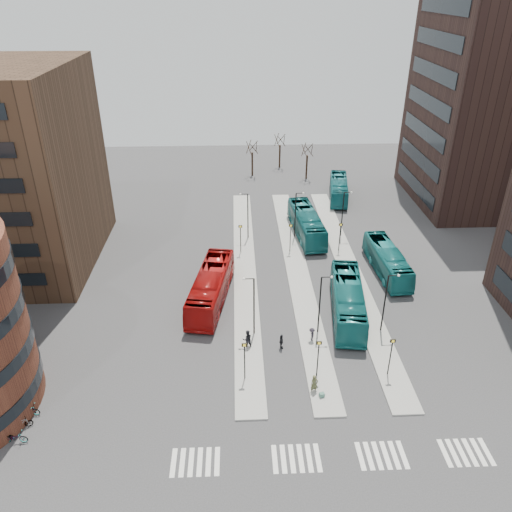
{
  "coord_description": "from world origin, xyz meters",
  "views": [
    {
      "loc": [
        -4.8,
        -19.42,
        29.06
      ],
      "look_at": [
        -2.96,
        24.22,
        5.0
      ],
      "focal_mm": 35.0,
      "sensor_mm": 36.0,
      "label": 1
    }
  ],
  "objects_px": {
    "suitcase": "(322,396)",
    "red_bus": "(211,287)",
    "teal_bus_a": "(348,300)",
    "commuter_b": "(281,342)",
    "teal_bus_b": "(306,223)",
    "teal_bus_c": "(387,261)",
    "commuter_a": "(247,339)",
    "bicycle_mid": "(21,424)",
    "bicycle_far": "(28,410)",
    "teal_bus_d": "(339,189)",
    "commuter_c": "(312,335)",
    "traveller": "(314,384)",
    "bicycle_near": "(15,437)"
  },
  "relations": [
    {
      "from": "suitcase",
      "to": "red_bus",
      "type": "bearing_deg",
      "value": 107.36
    },
    {
      "from": "teal_bus_a",
      "to": "commuter_b",
      "type": "xyz_separation_m",
      "value": [
        -6.93,
        -4.98,
        -0.91
      ]
    },
    {
      "from": "teal_bus_b",
      "to": "teal_bus_c",
      "type": "distance_m",
      "value": 12.63
    },
    {
      "from": "commuter_a",
      "to": "bicycle_mid",
      "type": "height_order",
      "value": "commuter_a"
    },
    {
      "from": "teal_bus_b",
      "to": "commuter_a",
      "type": "distance_m",
      "value": 24.06
    },
    {
      "from": "red_bus",
      "to": "teal_bus_a",
      "type": "height_order",
      "value": "red_bus"
    },
    {
      "from": "bicycle_far",
      "to": "red_bus",
      "type": "bearing_deg",
      "value": -35.11
    },
    {
      "from": "suitcase",
      "to": "commuter_b",
      "type": "height_order",
      "value": "commuter_b"
    },
    {
      "from": "bicycle_mid",
      "to": "teal_bus_d",
      "type": "bearing_deg",
      "value": -58.12
    },
    {
      "from": "commuter_a",
      "to": "bicycle_far",
      "type": "xyz_separation_m",
      "value": [
        -16.92,
        -7.28,
        -0.44
      ]
    },
    {
      "from": "commuter_c",
      "to": "bicycle_far",
      "type": "distance_m",
      "value": 24.16
    },
    {
      "from": "red_bus",
      "to": "teal_bus_a",
      "type": "xyz_separation_m",
      "value": [
        13.5,
        -2.94,
        -0.04
      ]
    },
    {
      "from": "traveller",
      "to": "bicycle_far",
      "type": "height_order",
      "value": "traveller"
    },
    {
      "from": "traveller",
      "to": "commuter_b",
      "type": "relative_size",
      "value": 1.15
    },
    {
      "from": "red_bus",
      "to": "bicycle_mid",
      "type": "relative_size",
      "value": 7.61
    },
    {
      "from": "suitcase",
      "to": "commuter_a",
      "type": "distance_m",
      "value": 8.71
    },
    {
      "from": "bicycle_far",
      "to": "commuter_c",
      "type": "bearing_deg",
      "value": -64.18
    },
    {
      "from": "teal_bus_a",
      "to": "bicycle_far",
      "type": "distance_m",
      "value": 29.49
    },
    {
      "from": "bicycle_near",
      "to": "bicycle_far",
      "type": "distance_m",
      "value": 2.63
    },
    {
      "from": "teal_bus_d",
      "to": "traveller",
      "type": "relative_size",
      "value": 6.18
    },
    {
      "from": "commuter_a",
      "to": "commuter_b",
      "type": "xyz_separation_m",
      "value": [
        3.06,
        -0.25,
        -0.18
      ]
    },
    {
      "from": "teal_bus_d",
      "to": "commuter_a",
      "type": "xyz_separation_m",
      "value": [
        -14.85,
        -35.09,
        -0.55
      ]
    },
    {
      "from": "red_bus",
      "to": "traveller",
      "type": "bearing_deg",
      "value": -47.68
    },
    {
      "from": "red_bus",
      "to": "commuter_a",
      "type": "distance_m",
      "value": 8.47
    },
    {
      "from": "traveller",
      "to": "commuter_a",
      "type": "xyz_separation_m",
      "value": [
        -5.21,
        5.87,
        0.07
      ]
    },
    {
      "from": "teal_bus_b",
      "to": "commuter_c",
      "type": "distance_m",
      "value": 22.13
    },
    {
      "from": "traveller",
      "to": "teal_bus_a",
      "type": "bearing_deg",
      "value": 51.12
    },
    {
      "from": "red_bus",
      "to": "teal_bus_b",
      "type": "relative_size",
      "value": 1.02
    },
    {
      "from": "teal_bus_d",
      "to": "commuter_b",
      "type": "distance_m",
      "value": 37.26
    },
    {
      "from": "bicycle_far",
      "to": "teal_bus_c",
      "type": "bearing_deg",
      "value": -52.07
    },
    {
      "from": "red_bus",
      "to": "teal_bus_c",
      "type": "height_order",
      "value": "red_bus"
    },
    {
      "from": "teal_bus_d",
      "to": "bicycle_mid",
      "type": "bearing_deg",
      "value": -116.52
    },
    {
      "from": "commuter_b",
      "to": "commuter_a",
      "type": "bearing_deg",
      "value": 83.74
    },
    {
      "from": "commuter_a",
      "to": "teal_bus_c",
      "type": "bearing_deg",
      "value": -152.66
    },
    {
      "from": "red_bus",
      "to": "commuter_a",
      "type": "height_order",
      "value": "red_bus"
    },
    {
      "from": "red_bus",
      "to": "commuter_c",
      "type": "relative_size",
      "value": 8.29
    },
    {
      "from": "bicycle_mid",
      "to": "bicycle_far",
      "type": "xyz_separation_m",
      "value": [
        0.0,
        1.38,
        0.01
      ]
    },
    {
      "from": "commuter_a",
      "to": "commuter_c",
      "type": "bearing_deg",
      "value": 174.92
    },
    {
      "from": "commuter_b",
      "to": "bicycle_mid",
      "type": "distance_m",
      "value": 21.67
    },
    {
      "from": "commuter_b",
      "to": "bicycle_near",
      "type": "xyz_separation_m",
      "value": [
        -19.97,
        -9.67,
        -0.27
      ]
    },
    {
      "from": "teal_bus_d",
      "to": "red_bus",
      "type": "bearing_deg",
      "value": -114.34
    },
    {
      "from": "commuter_a",
      "to": "teal_bus_d",
      "type": "bearing_deg",
      "value": -123.8
    },
    {
      "from": "teal_bus_b",
      "to": "commuter_b",
      "type": "distance_m",
      "value": 23.44
    },
    {
      "from": "commuter_a",
      "to": "bicycle_mid",
      "type": "relative_size",
      "value": 1.16
    },
    {
      "from": "traveller",
      "to": "bicycle_near",
      "type": "distance_m",
      "value": 22.5
    },
    {
      "from": "commuter_b",
      "to": "teal_bus_c",
      "type": "bearing_deg",
      "value": -46.88
    },
    {
      "from": "teal_bus_c",
      "to": "teal_bus_d",
      "type": "distance_m",
      "value": 22.44
    },
    {
      "from": "bicycle_near",
      "to": "bicycle_mid",
      "type": "bearing_deg",
      "value": 1.92
    },
    {
      "from": "bicycle_mid",
      "to": "suitcase",
      "type": "bearing_deg",
      "value": -106.73
    },
    {
      "from": "commuter_c",
      "to": "bicycle_near",
      "type": "distance_m",
      "value": 25.14
    }
  ]
}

